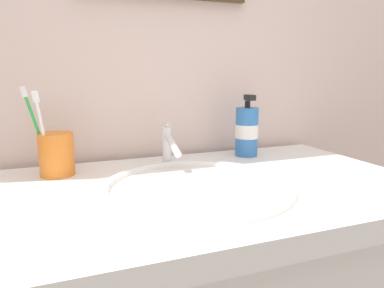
{
  "coord_description": "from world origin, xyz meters",
  "views": [
    {
      "loc": [
        -0.31,
        -0.7,
        1.06
      ],
      "look_at": [
        -0.03,
        0.01,
        0.91
      ],
      "focal_mm": 33.56,
      "sensor_mm": 36.0,
      "label": 1
    }
  ],
  "objects": [
    {
      "name": "sink_basin",
      "position": [
        -0.03,
        -0.02,
        0.77
      ],
      "size": [
        0.41,
        0.41,
        0.13
      ],
      "color": "white",
      "rests_on": "vanity_counter"
    },
    {
      "name": "tiled_wall_back",
      "position": [
        0.0,
        0.33,
        1.2
      ],
      "size": [
        2.17,
        0.04,
        2.4
      ],
      "primitive_type": "cube",
      "color": "beige",
      "rests_on": "ground"
    },
    {
      "name": "toothbrush_white",
      "position": [
        -0.33,
        0.16,
        0.94
      ],
      "size": [
        0.04,
        0.03,
        0.2
      ],
      "color": "white",
      "rests_on": "toothbrush_cup"
    },
    {
      "name": "faucet",
      "position": [
        -0.03,
        0.18,
        0.88
      ],
      "size": [
        0.02,
        0.14,
        0.11
      ],
      "color": "silver",
      "rests_on": "sink_basin"
    },
    {
      "name": "toothbrush_cup",
      "position": [
        -0.31,
        0.19,
        0.87
      ],
      "size": [
        0.08,
        0.08,
        0.1
      ],
      "primitive_type": "cylinder",
      "color": "orange",
      "rests_on": "vanity_counter"
    },
    {
      "name": "soap_dispenser",
      "position": [
        0.22,
        0.21,
        0.89
      ],
      "size": [
        0.07,
        0.07,
        0.18
      ],
      "color": "#3372BF",
      "rests_on": "vanity_counter"
    },
    {
      "name": "toothbrush_green",
      "position": [
        -0.35,
        0.19,
        0.94
      ],
      "size": [
        0.06,
        0.01,
        0.21
      ],
      "color": "green",
      "rests_on": "toothbrush_cup"
    }
  ]
}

